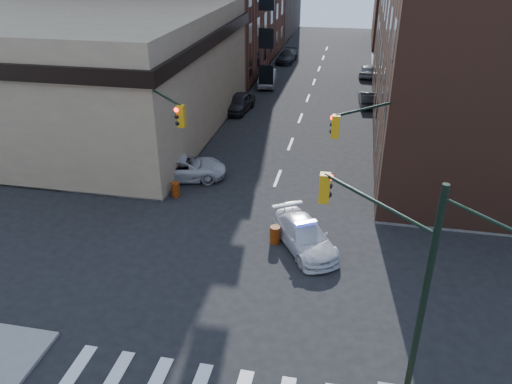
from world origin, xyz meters
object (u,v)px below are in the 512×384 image
at_px(pickup, 184,168).
at_px(pedestrian_b, 102,160).
at_px(barrel_bank, 176,190).
at_px(parked_car_enear, 368,99).
at_px(police_car, 305,236).
at_px(barricade_nw_a, 138,185).
at_px(parked_car_wfar, 267,78).
at_px(barrel_road, 275,235).
at_px(parked_car_wnear, 239,103).
at_px(pedestrian_a, 126,154).

xyz_separation_m(pickup, pedestrian_b, (-5.15, -0.74, 0.37)).
distance_m(pedestrian_b, barrel_bank, 5.75).
bearing_deg(parked_car_enear, police_car, 78.47).
relative_size(pickup, barricade_nw_a, 4.57).
bearing_deg(pedestrian_b, parked_car_wfar, 70.94).
distance_m(barrel_road, barricade_nw_a, 9.56).
bearing_deg(parked_car_wnear, pedestrian_a, -101.86).
bearing_deg(pedestrian_b, parked_car_enear, 44.56).
xyz_separation_m(parked_car_wfar, pedestrian_b, (-6.36, -23.55, 0.33)).
distance_m(police_car, pickup, 10.56).
relative_size(pedestrian_b, barrel_bank, 2.17).
relative_size(police_car, barrel_bank, 5.43).
xyz_separation_m(parked_car_wfar, barrel_road, (5.66, -29.05, -0.33)).
distance_m(parked_car_wfar, barrel_bank, 25.28).
height_order(police_car, barrel_bank, police_car).
bearing_deg(barrel_bank, barricade_nw_a, -176.56).
relative_size(pedestrian_b, barricade_nw_a, 1.65).
relative_size(police_car, barrel_road, 5.27).
xyz_separation_m(parked_car_wnear, parked_car_wfar, (0.91, 8.83, 0.01)).
relative_size(police_car, pickup, 0.91).
distance_m(parked_car_wfar, pedestrian_a, 22.87).
distance_m(police_car, pedestrian_b, 14.67).
bearing_deg(parked_car_wfar, barrel_bank, -97.88).
relative_size(parked_car_wnear, barrel_bank, 5.15).
height_order(pedestrian_a, barrel_road, pedestrian_a).
xyz_separation_m(police_car, parked_car_wfar, (-7.16, 29.25, 0.08)).
relative_size(pedestrian_a, barrel_road, 2.02).
bearing_deg(parked_car_enear, pickup, 53.03).
bearing_deg(barrel_road, police_car, -7.60).
xyz_separation_m(parked_car_enear, pedestrian_a, (-15.45, -17.28, 0.42)).
xyz_separation_m(pedestrian_a, pedestrian_b, (-1.00, -1.33, 0.04)).
relative_size(barrel_road, barricade_nw_a, 0.79).
relative_size(parked_car_wnear, pedestrian_b, 2.37).
height_order(parked_car_wnear, pedestrian_b, pedestrian_b).
height_order(parked_car_wnear, barricade_nw_a, parked_car_wnear).
bearing_deg(barrel_bank, parked_car_wfar, 87.94).
relative_size(pickup, pedestrian_a, 2.87).
xyz_separation_m(pedestrian_b, barrel_bank, (5.45, -1.71, -0.67)).
distance_m(police_car, barrel_road, 1.54).
height_order(police_car, pedestrian_b, pedestrian_b).
xyz_separation_m(police_car, barricade_nw_a, (-10.33, 3.85, -0.11)).
xyz_separation_m(police_car, barrel_road, (-1.50, 0.20, -0.24)).
bearing_deg(barrel_road, barrel_bank, 150.03).
relative_size(police_car, pedestrian_b, 2.51).
xyz_separation_m(parked_car_enear, barrel_bank, (-11.00, -20.31, -0.21)).
relative_size(barrel_road, barrel_bank, 1.03).
xyz_separation_m(pedestrian_a, barrel_bank, (4.45, -3.03, -0.63)).
distance_m(barrel_road, barrel_bank, 7.58).
bearing_deg(barrel_bank, pickup, 96.99).
relative_size(police_car, parked_car_wnear, 1.06).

